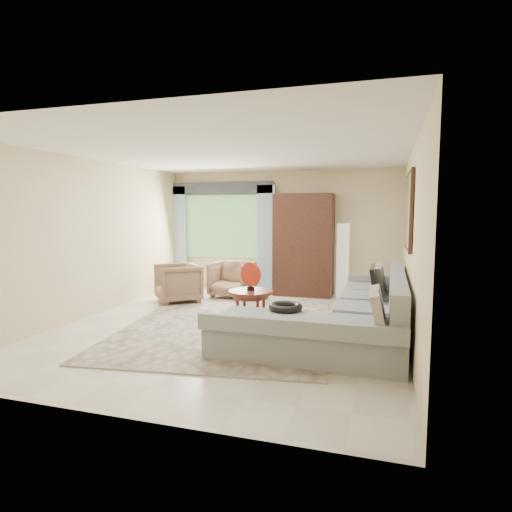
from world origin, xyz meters
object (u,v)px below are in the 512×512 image
(armchair_right, at_px, (232,279))
(floor_lamp, at_px, (343,260))
(sectional_sofa, at_px, (352,320))
(armoire, at_px, (304,245))
(tv_screen, at_px, (375,283))
(armchair_left, at_px, (178,283))
(coffee_table, at_px, (251,311))
(potted_plant, at_px, (185,277))

(armchair_right, xyz_separation_m, floor_lamp, (2.14, 0.71, 0.39))
(armchair_right, bearing_deg, floor_lamp, 21.19)
(sectional_sofa, distance_m, armchair_right, 3.42)
(armchair_right, distance_m, armoire, 1.64)
(tv_screen, height_order, armchair_right, tv_screen)
(armchair_right, bearing_deg, armchair_left, -135.35)
(armchair_right, bearing_deg, coffee_table, -61.01)
(coffee_table, distance_m, armchair_right, 2.66)
(armchair_right, relative_size, potted_plant, 1.33)
(armchair_left, distance_m, potted_plant, 1.18)
(armoire, bearing_deg, potted_plant, -173.63)
(armchair_left, bearing_deg, coffee_table, 10.66)
(tv_screen, bearing_deg, armchair_left, 164.95)
(tv_screen, distance_m, potted_plant, 4.60)
(sectional_sofa, height_order, armchair_left, sectional_sofa)
(tv_screen, bearing_deg, coffee_table, -158.48)
(coffee_table, bearing_deg, sectional_sofa, 5.77)
(coffee_table, xyz_separation_m, armchair_left, (-2.01, 1.65, 0.04))
(tv_screen, xyz_separation_m, armchair_left, (-3.68, 0.99, -0.35))
(armchair_left, xyz_separation_m, floor_lamp, (2.98, 1.45, 0.38))
(armoire, bearing_deg, floor_lamp, 4.29)
(tv_screen, relative_size, coffee_table, 1.17)
(sectional_sofa, bearing_deg, potted_plant, 145.56)
(coffee_table, relative_size, armchair_right, 0.79)
(sectional_sofa, bearing_deg, armoire, 113.06)
(tv_screen, distance_m, armoire, 2.83)
(coffee_table, distance_m, armoire, 3.13)
(armoire, relative_size, floor_lamp, 1.40)
(tv_screen, distance_m, armchair_left, 3.82)
(tv_screen, height_order, potted_plant, tv_screen)
(coffee_table, distance_m, floor_lamp, 3.27)
(sectional_sofa, distance_m, tv_screen, 0.73)
(armchair_left, distance_m, armoire, 2.67)
(tv_screen, bearing_deg, floor_lamp, 106.01)
(floor_lamp, bearing_deg, coffee_table, -107.40)
(armchair_left, relative_size, floor_lamp, 0.54)
(tv_screen, xyz_separation_m, coffee_table, (-1.67, -0.66, -0.39))
(sectional_sofa, bearing_deg, floor_lamp, 98.33)
(potted_plant, bearing_deg, armchair_left, -70.27)
(armoire, bearing_deg, tv_screen, -57.78)
(tv_screen, height_order, coffee_table, tv_screen)
(tv_screen, xyz_separation_m, armchair_right, (-2.84, 1.73, -0.36))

